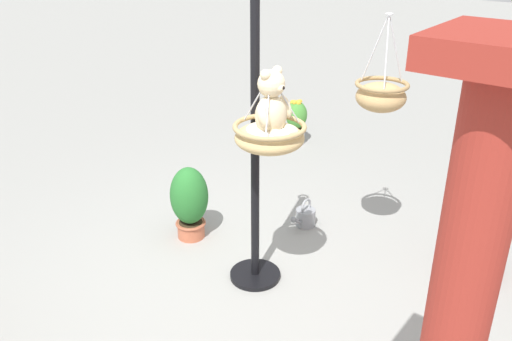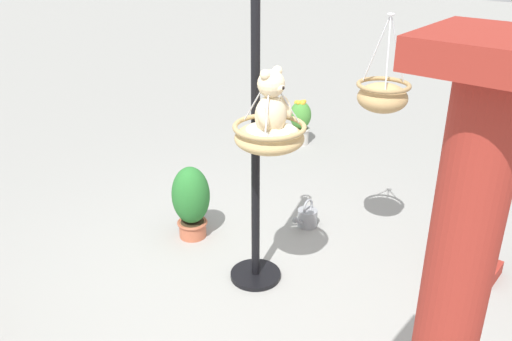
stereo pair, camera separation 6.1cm
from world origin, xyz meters
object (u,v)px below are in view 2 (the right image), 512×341
at_px(potted_plant_tall_leafy, 300,121).
at_px(watering_can, 307,217).
at_px(greenhouse_pillar_left, 505,147).
at_px(potted_plant_bushy_green, 191,201).
at_px(hanging_basket_with_teddy, 269,136).
at_px(teddy_bear, 272,108).
at_px(hanging_basket_left_high, 383,96).
at_px(display_pole_central, 256,200).

height_order(potted_plant_tall_leafy, watering_can, potted_plant_tall_leafy).
xyz_separation_m(greenhouse_pillar_left, potted_plant_bushy_green, (1.12, -2.42, -0.83)).
bearing_deg(greenhouse_pillar_left, hanging_basket_with_teddy, -41.80).
relative_size(potted_plant_tall_leafy, potted_plant_bushy_green, 0.87).
distance_m(teddy_bear, potted_plant_bushy_green, 1.75).
distance_m(hanging_basket_with_teddy, potted_plant_bushy_green, 1.58).
relative_size(hanging_basket_with_teddy, greenhouse_pillar_left, 0.22).
bearing_deg(potted_plant_bushy_green, greenhouse_pillar_left, 114.90).
bearing_deg(potted_plant_tall_leafy, greenhouse_pillar_left, 62.60).
xyz_separation_m(potted_plant_tall_leafy, potted_plant_bushy_green, (2.68, 0.57, 0.06)).
bearing_deg(watering_can, potted_plant_tall_leafy, -143.42).
height_order(hanging_basket_with_teddy, potted_plant_bushy_green, hanging_basket_with_teddy).
height_order(hanging_basket_left_high, potted_plant_bushy_green, hanging_basket_left_high).
distance_m(hanging_basket_with_teddy, watering_can, 1.80).
xyz_separation_m(teddy_bear, potted_plant_tall_leafy, (-2.97, -1.76, -1.32)).
bearing_deg(display_pole_central, hanging_basket_left_high, 147.29).
bearing_deg(hanging_basket_with_teddy, potted_plant_tall_leafy, -149.67).
distance_m(hanging_basket_left_high, potted_plant_bushy_green, 2.05).
distance_m(teddy_bear, potted_plant_tall_leafy, 3.69).
bearing_deg(watering_can, hanging_basket_left_high, 83.56).
relative_size(hanging_basket_with_teddy, potted_plant_tall_leafy, 0.87).
distance_m(potted_plant_tall_leafy, potted_plant_bushy_green, 2.74).
relative_size(display_pole_central, greenhouse_pillar_left, 0.96).
height_order(teddy_bear, potted_plant_bushy_green, teddy_bear).
height_order(greenhouse_pillar_left, watering_can, greenhouse_pillar_left).
height_order(hanging_basket_left_high, potted_plant_tall_leafy, hanging_basket_left_high).
xyz_separation_m(potted_plant_tall_leafy, watering_can, (1.81, 1.34, -0.23)).
distance_m(display_pole_central, hanging_basket_left_high, 1.35).
relative_size(teddy_bear, potted_plant_tall_leafy, 0.77).
relative_size(teddy_bear, greenhouse_pillar_left, 0.20).
xyz_separation_m(display_pole_central, hanging_basket_left_high, (-0.92, 0.59, 0.78)).
bearing_deg(greenhouse_pillar_left, display_pole_central, -50.16).
bearing_deg(greenhouse_pillar_left, hanging_basket_left_high, -69.68).
height_order(display_pole_central, potted_plant_tall_leafy, display_pole_central).
bearing_deg(potted_plant_bushy_green, teddy_bear, 76.35).
bearing_deg(greenhouse_pillar_left, potted_plant_bushy_green, -65.10).
bearing_deg(potted_plant_bushy_green, watering_can, 138.35).
xyz_separation_m(teddy_bear, greenhouse_pillar_left, (-1.41, 1.24, -0.43)).
distance_m(display_pole_central, teddy_bear, 0.94).
relative_size(hanging_basket_left_high, potted_plant_bushy_green, 1.06).
height_order(hanging_basket_with_teddy, teddy_bear, teddy_bear).
relative_size(display_pole_central, potted_plant_tall_leafy, 3.79).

